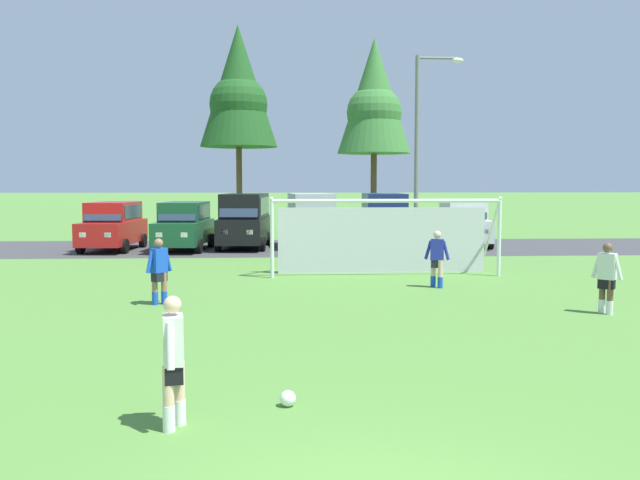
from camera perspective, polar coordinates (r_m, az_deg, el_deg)
The scene contains 17 objects.
ground_plane at distance 20.63m, azimuth -0.90°, elevation -3.51°, with size 400.00×400.00×0.00m, color #518438.
parking_lot_strip at distance 31.43m, azimuth -1.68°, elevation -0.63°, with size 52.00×8.40×0.01m, color #3D3D3F.
soccer_ball at distance 9.28m, azimuth -2.74°, elevation -13.28°, with size 0.22×0.22×0.22m.
soccer_goal at distance 22.30m, azimuth 5.37°, elevation 0.43°, with size 7.44×1.99×2.57m.
player_striker_near at distance 17.05m, azimuth -13.50°, elevation -2.62°, with size 0.60×0.57×1.64m.
player_midfield_center at distance 16.76m, azimuth 23.16°, elevation -3.00°, with size 0.55×0.62×1.64m.
player_defender_far at distance 8.49m, azimuth -12.33°, elevation -10.10°, with size 0.31×0.75×1.64m.
player_winger_left at distance 19.57m, azimuth 9.90°, elevation -1.61°, with size 0.71×0.38×1.64m.
parked_car_slot_far_left at distance 31.46m, azimuth -17.16°, elevation 1.19°, with size 2.37×4.72×2.16m.
parked_car_slot_left at distance 30.70m, azimuth -11.45°, elevation 1.22°, with size 2.41×4.73×2.16m.
parked_car_slot_center_left at distance 31.27m, azimuth -6.40°, elevation 1.77°, with size 2.48×4.94×2.52m.
parked_car_slot_center at distance 31.28m, azimuth -0.77°, elevation 1.80°, with size 2.47×4.94×2.52m.
parked_car_slot_center_right at distance 31.89m, azimuth 5.45°, elevation 1.84°, with size 2.36×4.89×2.52m.
parked_car_slot_right at distance 32.69m, azimuth 12.05°, elevation 1.42°, with size 2.37×4.72×2.16m.
tree_left_edge at distance 41.93m, azimuth -6.95°, elevation 12.50°, with size 4.70×4.70×12.52m.
tree_mid_left at distance 39.85m, azimuth 4.63°, elevation 11.78°, with size 4.27×4.27×11.38m.
street_lamp at distance 27.40m, azimuth 8.55°, elevation 7.23°, with size 2.00×0.32×8.05m.
Camera 1 is at (-0.81, -5.40, 2.99)m, focal length 37.69 mm.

